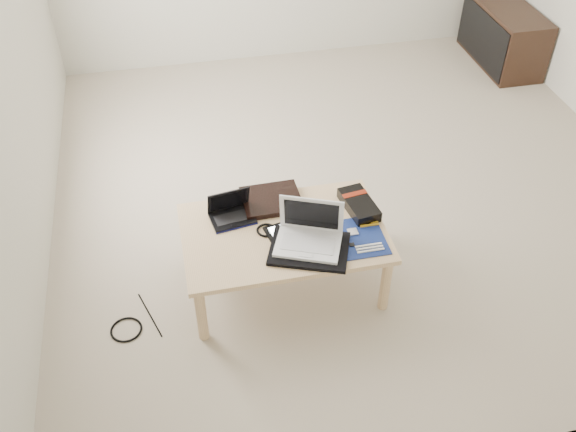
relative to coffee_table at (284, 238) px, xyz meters
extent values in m
plane|color=#B4A692|center=(0.65, 0.78, -0.35)|extent=(4.00, 4.00, 0.00)
cube|color=beige|center=(0.65, -1.27, 0.95)|extent=(4.00, 0.10, 2.60)
cube|color=tan|center=(0.00, 0.00, 0.03)|extent=(1.10, 0.70, 0.03)
cylinder|color=tan|center=(-0.50, -0.30, -0.17)|extent=(0.06, 0.06, 0.37)
cylinder|color=tan|center=(0.50, -0.30, -0.17)|extent=(0.06, 0.06, 0.37)
cylinder|color=tan|center=(-0.50, 0.30, -0.17)|extent=(0.06, 0.06, 0.37)
cylinder|color=tan|center=(0.50, 0.30, -0.17)|extent=(0.06, 0.06, 0.37)
cube|color=#341F15|center=(2.43, 2.23, -0.10)|extent=(0.40, 0.90, 0.50)
cube|color=black|center=(2.23, 2.23, -0.10)|extent=(0.02, 0.86, 0.44)
cube|color=black|center=(-0.02, 0.26, 0.06)|extent=(0.33, 0.28, 0.03)
cube|color=black|center=(-0.26, 0.16, 0.06)|extent=(0.26, 0.20, 0.01)
cube|color=black|center=(-0.26, 0.15, 0.06)|extent=(0.21, 0.12, 0.00)
cube|color=black|center=(-0.25, 0.09, 0.06)|extent=(0.06, 0.03, 0.00)
cube|color=black|center=(-0.27, 0.21, 0.14)|extent=(0.24, 0.09, 0.16)
cube|color=black|center=(-0.26, 0.21, 0.14)|extent=(0.21, 0.07, 0.12)
cube|color=#0B0E3F|center=(-0.24, 0.07, 0.05)|extent=(0.24, 0.05, 0.01)
cube|color=black|center=(0.02, -0.02, 0.05)|extent=(0.26, 0.22, 0.01)
cube|color=white|center=(0.02, -0.02, 0.06)|extent=(0.21, 0.17, 0.00)
cube|color=silver|center=(0.12, 0.01, 0.06)|extent=(0.12, 0.21, 0.02)
cube|color=#9FA0A5|center=(0.12, 0.01, 0.07)|extent=(0.10, 0.17, 0.00)
cube|color=black|center=(0.10, -0.17, 0.06)|extent=(0.49, 0.42, 0.02)
cube|color=white|center=(0.10, -0.16, 0.08)|extent=(0.40, 0.35, 0.02)
cube|color=silver|center=(0.10, -0.16, 0.09)|extent=(0.30, 0.22, 0.00)
cube|color=white|center=(0.06, -0.24, 0.09)|extent=(0.08, 0.06, 0.00)
cube|color=white|center=(0.14, -0.06, 0.20)|extent=(0.32, 0.16, 0.23)
cube|color=black|center=(0.13, -0.07, 0.20)|extent=(0.27, 0.13, 0.18)
cube|color=#0C1D52|center=(0.39, -0.14, 0.05)|extent=(0.25, 0.32, 0.01)
cube|color=silver|center=(0.36, -0.10, 0.06)|extent=(0.05, 0.05, 0.01)
cube|color=gold|center=(0.47, -0.04, 0.06)|extent=(0.10, 0.01, 0.01)
cube|color=gold|center=(0.47, -0.06, 0.06)|extent=(0.10, 0.01, 0.01)
cube|color=silver|center=(0.41, -0.21, 0.06)|extent=(0.15, 0.01, 0.01)
cube|color=silver|center=(0.41, -0.23, 0.06)|extent=(0.15, 0.01, 0.01)
cube|color=silver|center=(0.41, -0.25, 0.06)|extent=(0.15, 0.01, 0.01)
cube|color=black|center=(0.33, -0.19, 0.06)|extent=(0.03, 0.03, 0.01)
cube|color=black|center=(0.45, 0.09, 0.08)|extent=(0.18, 0.30, 0.06)
cube|color=maroon|center=(0.44, 0.15, 0.11)|extent=(0.15, 0.06, 0.00)
torus|color=black|center=(-0.09, 0.02, 0.05)|extent=(0.12, 0.12, 0.01)
torus|color=black|center=(-0.91, -0.17, -0.35)|extent=(0.19, 0.19, 0.01)
cylinder|color=black|center=(-0.78, -0.09, -0.35)|extent=(0.12, 0.33, 0.01)
camera|label=1|loc=(-0.52, -2.50, 2.40)|focal=40.00mm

